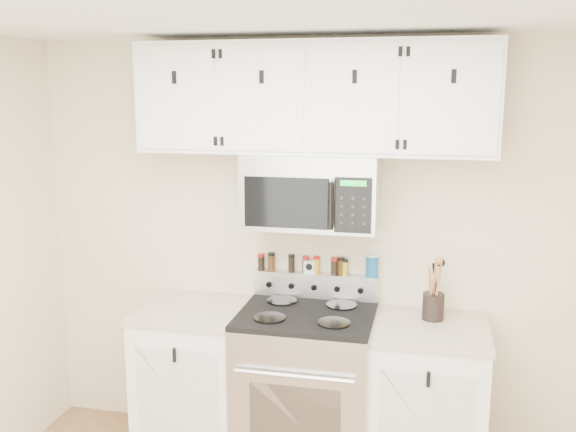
# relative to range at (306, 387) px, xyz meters

# --- Properties ---
(back_wall) EXTENTS (3.50, 0.01, 2.50)m
(back_wall) POSITION_rel_range_xyz_m (0.00, 0.32, 0.76)
(back_wall) COLOR #C0AF90
(back_wall) RESTS_ON floor
(range) EXTENTS (0.76, 0.65, 1.10)m
(range) POSITION_rel_range_xyz_m (0.00, 0.00, 0.00)
(range) COLOR #B7B7BA
(range) RESTS_ON floor
(base_cabinet_left) EXTENTS (0.64, 0.62, 0.92)m
(base_cabinet_left) POSITION_rel_range_xyz_m (-0.69, 0.02, -0.03)
(base_cabinet_left) COLOR white
(base_cabinet_left) RESTS_ON floor
(base_cabinet_right) EXTENTS (0.64, 0.62, 0.92)m
(base_cabinet_right) POSITION_rel_range_xyz_m (0.69, 0.02, -0.03)
(base_cabinet_right) COLOR white
(base_cabinet_right) RESTS_ON floor
(microwave) EXTENTS (0.76, 0.44, 0.42)m
(microwave) POSITION_rel_range_xyz_m (0.00, 0.13, 1.14)
(microwave) COLOR #9E9EA3
(microwave) RESTS_ON back_wall
(upper_cabinets) EXTENTS (2.00, 0.35, 0.62)m
(upper_cabinets) POSITION_rel_range_xyz_m (-0.00, 0.15, 1.66)
(upper_cabinets) COLOR white
(upper_cabinets) RESTS_ON back_wall
(utensil_crock) EXTENTS (0.12, 0.12, 0.35)m
(utensil_crock) POSITION_rel_range_xyz_m (0.70, 0.12, 0.52)
(utensil_crock) COLOR black
(utensil_crock) RESTS_ON base_cabinet_right
(kitchen_timer) EXTENTS (0.07, 0.06, 0.08)m
(kitchen_timer) POSITION_rel_range_xyz_m (-0.04, 0.28, 0.65)
(kitchen_timer) COLOR silver
(kitchen_timer) RESTS_ON range
(salt_canister) EXTENTS (0.07, 0.07, 0.13)m
(salt_canister) POSITION_rel_range_xyz_m (0.34, 0.28, 0.68)
(salt_canister) COLOR #14548E
(salt_canister) RESTS_ON range
(spice_jar_0) EXTENTS (0.04, 0.04, 0.10)m
(spice_jar_0) POSITION_rel_range_xyz_m (-0.34, 0.28, 0.66)
(spice_jar_0) COLOR black
(spice_jar_0) RESTS_ON range
(spice_jar_1) EXTENTS (0.04, 0.04, 0.11)m
(spice_jar_1) POSITION_rel_range_xyz_m (-0.28, 0.28, 0.67)
(spice_jar_1) COLOR #3F270F
(spice_jar_1) RESTS_ON range
(spice_jar_2) EXTENTS (0.04, 0.04, 0.11)m
(spice_jar_2) POSITION_rel_range_xyz_m (-0.15, 0.28, 0.67)
(spice_jar_2) COLOR black
(spice_jar_2) RESTS_ON range
(spice_jar_3) EXTENTS (0.04, 0.04, 0.10)m
(spice_jar_3) POSITION_rel_range_xyz_m (-0.06, 0.28, 0.66)
(spice_jar_3) COLOR #3E2A0E
(spice_jar_3) RESTS_ON range
(spice_jar_4) EXTENTS (0.04, 0.04, 0.10)m
(spice_jar_4) POSITION_rel_range_xyz_m (0.00, 0.28, 0.67)
(spice_jar_4) COLOR gold
(spice_jar_4) RESTS_ON range
(spice_jar_5) EXTENTS (0.04, 0.04, 0.10)m
(spice_jar_5) POSITION_rel_range_xyz_m (0.11, 0.28, 0.67)
(spice_jar_5) COLOR black
(spice_jar_5) RESTS_ON range
(spice_jar_6) EXTENTS (0.04, 0.04, 0.11)m
(spice_jar_6) POSITION_rel_range_xyz_m (0.15, 0.28, 0.67)
(spice_jar_6) COLOR #3E290E
(spice_jar_6) RESTS_ON range
(spice_jar_7) EXTENTS (0.04, 0.04, 0.10)m
(spice_jar_7) POSITION_rel_range_xyz_m (0.18, 0.28, 0.66)
(spice_jar_7) COLOR gold
(spice_jar_7) RESTS_ON range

